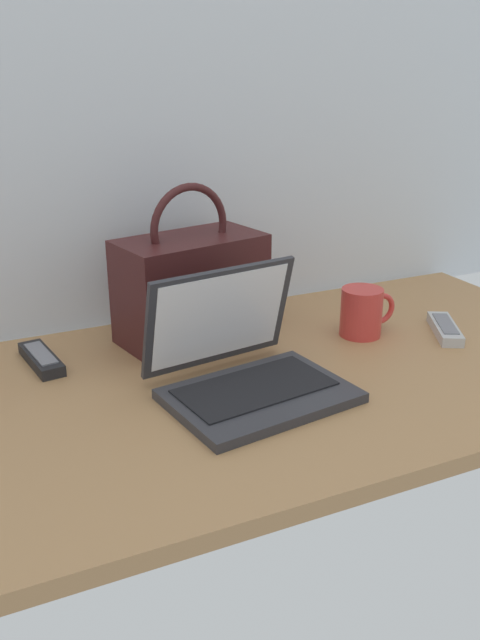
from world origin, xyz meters
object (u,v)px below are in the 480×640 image
coffee_mug (363,311)px  remote_control_far (41,359)px  laptop (245,367)px  remote_control_near (445,329)px  handbag (191,286)px

coffee_mug → remote_control_far: (-0.66, 0.14, -0.04)m
laptop → coffee_mug: 0.37m
laptop → remote_control_near: size_ratio=2.09×
remote_control_far → handbag: (0.32, 0.00, 0.10)m
coffee_mug → remote_control_near: bearing=-23.5°
handbag → laptop: bearing=-91.1°
coffee_mug → remote_control_far: size_ratio=0.79×
laptop → coffee_mug: bearing=21.2°
laptop → remote_control_near: laptop is taller
remote_control_far → handbag: bearing=0.8°
laptop → remote_control_near: bearing=6.7°
remote_control_near → handbag: size_ratio=0.49×
laptop → handbag: handbag is taller
coffee_mug → handbag: size_ratio=0.39×
coffee_mug → remote_control_near: coffee_mug is taller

